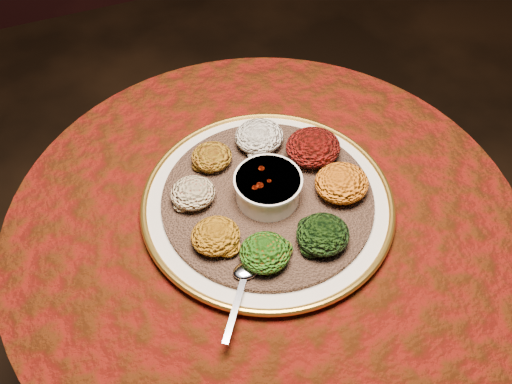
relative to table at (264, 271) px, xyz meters
name	(u,v)px	position (x,y,z in m)	size (l,w,h in m)	color
table	(264,271)	(0.00, 0.00, 0.00)	(0.96, 0.96, 0.73)	black
platter	(268,203)	(0.01, 0.03, 0.19)	(0.59, 0.59, 0.02)	silver
injera	(268,199)	(0.01, 0.03, 0.20)	(0.39, 0.39, 0.01)	brown
stew_bowl	(268,187)	(0.01, 0.03, 0.24)	(0.12, 0.12, 0.05)	white
spoon	(244,276)	(-0.09, -0.12, 0.21)	(0.10, 0.13, 0.01)	silver
portion_ayib	(259,136)	(0.05, 0.16, 0.23)	(0.10, 0.09, 0.05)	white
portion_kitfo	(313,147)	(0.13, 0.09, 0.23)	(0.11, 0.10, 0.05)	black
portion_tikil	(342,183)	(0.14, -0.01, 0.23)	(0.10, 0.09, 0.05)	#A8600E
portion_gomen	(323,234)	(0.06, -0.10, 0.23)	(0.09, 0.09, 0.04)	black
portion_mixveg	(265,253)	(-0.04, -0.10, 0.23)	(0.09, 0.08, 0.04)	#AE3A0B
portion_kik	(216,236)	(-0.11, -0.03, 0.23)	(0.08, 0.08, 0.04)	#A6670E
portion_timatim	(193,193)	(-0.11, 0.07, 0.23)	(0.08, 0.08, 0.04)	maroon
portion_shiro	(212,157)	(-0.05, 0.14, 0.23)	(0.08, 0.07, 0.04)	#8E6411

